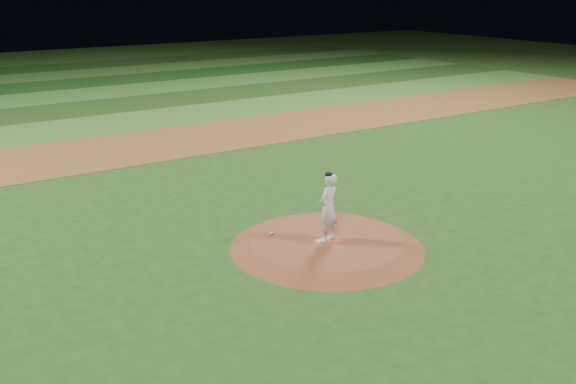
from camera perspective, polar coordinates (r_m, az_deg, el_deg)
The scene contains 12 objects.
ground at distance 18.32m, azimuth 3.45°, elevation -4.91°, with size 120.00×120.00×0.00m, color #26531A.
infield_dirt_band at distance 30.13m, azimuth -12.69°, elevation 4.03°, with size 70.00×6.00×0.02m, color brown.
outfield_stripe_0 at distance 35.21m, azimuth -15.95°, elevation 5.81°, with size 70.00×5.00×0.02m, color #3B792C.
outfield_stripe_1 at distance 39.92m, azimuth -18.20°, elevation 7.02°, with size 70.00×5.00×0.02m, color #234817.
outfield_stripe_2 at distance 44.70m, azimuth -19.98°, elevation 7.96°, with size 70.00×5.00×0.02m, color #39742A.
outfield_stripe_3 at distance 49.52m, azimuth -21.42°, elevation 8.72°, with size 70.00×5.00×0.02m, color #174215.
outfield_stripe_4 at distance 54.37m, azimuth -22.61°, elevation 9.33°, with size 70.00×5.00×0.02m, color #316324.
outfield_stripe_5 at distance 59.25m, azimuth -23.60°, elevation 9.85°, with size 70.00×5.00×0.02m, color #194014.
pitchers_mound at distance 18.27m, azimuth 3.46°, elevation -4.55°, with size 5.50×5.50×0.25m, color brown.
pitching_rubber at distance 18.17m, azimuth 3.29°, elevation -4.21°, with size 0.64×0.16×0.03m, color silver.
rosin_bag at distance 18.50m, azimuth -1.47°, elevation -3.70°, with size 0.12×0.12×0.07m, color silver.
pitcher_on_mound at distance 17.76m, azimuth 3.60°, elevation -1.38°, with size 0.83×0.67×2.02m.
Camera 1 is at (-10.16, -13.43, 7.22)m, focal length 40.00 mm.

